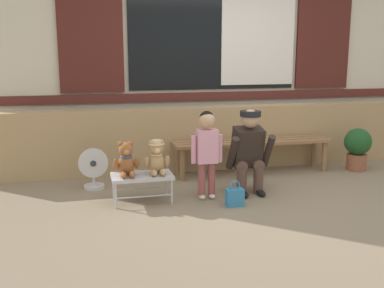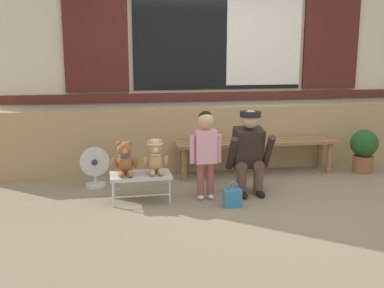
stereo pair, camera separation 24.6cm
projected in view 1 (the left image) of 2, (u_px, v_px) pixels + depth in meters
name	position (u px, v px, depth m)	size (l,w,h in m)	color
ground_plane	(260.00, 199.00, 4.88)	(60.00, 60.00, 0.00)	#84725B
brick_low_wall	(222.00, 137.00, 6.15)	(6.29, 0.25, 0.85)	tan
shop_facade	(212.00, 40.00, 6.39)	(6.42, 0.26, 3.45)	beige
wooden_bench_long	(252.00, 145.00, 5.89)	(2.10, 0.40, 0.44)	#8E6642
small_display_bench	(142.00, 178.00, 4.76)	(0.64, 0.36, 0.30)	#BCBCC1
teddy_bear_plain	(126.00, 160.00, 4.68)	(0.28, 0.26, 0.36)	#93562D
teddy_bear_with_hat	(157.00, 158.00, 4.76)	(0.28, 0.27, 0.36)	tan
child_standing	(207.00, 145.00, 4.81)	(0.35, 0.18, 0.96)	#994C4C
adult_crouching	(249.00, 151.00, 5.06)	(0.50, 0.49, 0.95)	brown
handbag_on_ground	(235.00, 197.00, 4.66)	(0.18, 0.11, 0.27)	teal
potted_plant	(357.00, 147.00, 6.05)	(0.36, 0.36, 0.57)	brown
floor_fan	(93.00, 169.00, 5.23)	(0.34, 0.24, 0.48)	silver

